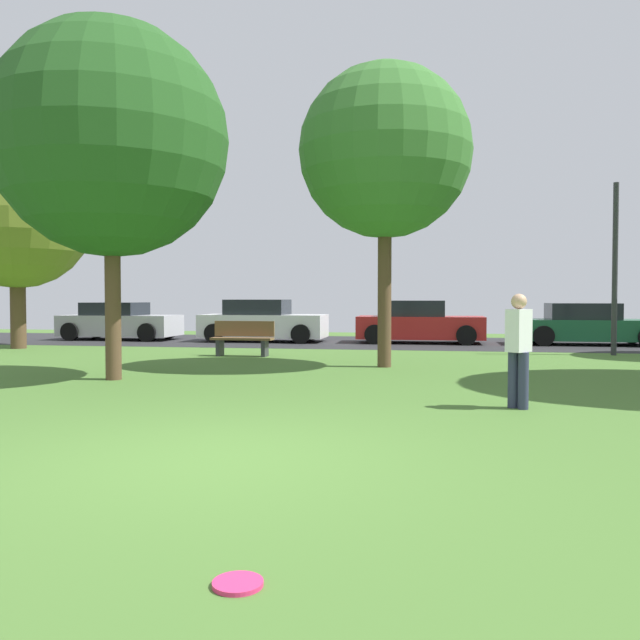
% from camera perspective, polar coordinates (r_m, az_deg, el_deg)
% --- Properties ---
extents(ground_plane, '(44.00, 44.00, 0.00)m').
position_cam_1_polar(ground_plane, '(6.29, -9.27, -11.91)').
color(ground_plane, '#47702D').
extents(road_strip, '(44.00, 6.40, 0.01)m').
position_cam_1_polar(road_strip, '(21.91, 4.68, -1.96)').
color(road_strip, '#28282B').
rests_on(road_strip, ground_plane).
extents(oak_tree_left, '(4.32, 4.32, 6.10)m').
position_cam_1_polar(oak_tree_left, '(21.28, -25.18, 8.32)').
color(oak_tree_left, brown).
rests_on(oak_tree_left, ground_plane).
extents(oak_tree_center, '(3.72, 3.72, 6.52)m').
position_cam_1_polar(oak_tree_center, '(14.44, 5.75, 14.50)').
color(oak_tree_center, brown).
rests_on(oak_tree_center, ground_plane).
extents(oak_tree_right, '(4.25, 4.25, 6.50)m').
position_cam_1_polar(oak_tree_right, '(12.76, -17.93, 14.82)').
color(oak_tree_right, brown).
rests_on(oak_tree_right, ground_plane).
extents(person_catcher, '(0.37, 0.39, 1.56)m').
position_cam_1_polar(person_catcher, '(9.17, 17.09, -2.20)').
color(person_catcher, '#2D334C').
rests_on(person_catcher, ground_plane).
extents(frisbee_disc, '(0.27, 0.27, 0.03)m').
position_cam_1_polar(frisbee_disc, '(3.67, -7.26, -22.05)').
color(frisbee_disc, '#EA2D6B').
rests_on(frisbee_disc, ground_plane).
extents(parked_car_silver, '(4.09, 2.03, 1.34)m').
position_cam_1_polar(parked_car_silver, '(24.28, -17.26, -0.19)').
color(parked_car_silver, '#B7B7BC').
rests_on(parked_car_silver, ground_plane).
extents(parked_car_white, '(4.23, 1.99, 1.44)m').
position_cam_1_polar(parked_car_white, '(22.29, -5.09, -0.20)').
color(parked_car_white, white).
rests_on(parked_car_white, ground_plane).
extents(parked_car_red, '(4.14, 2.00, 1.41)m').
position_cam_1_polar(parked_car_red, '(21.73, 8.73, -0.31)').
color(parked_car_red, '#B21E1E').
rests_on(parked_car_red, ground_plane).
extents(parked_car_green, '(4.35, 1.99, 1.33)m').
position_cam_1_polar(parked_car_green, '(22.33, 22.50, -0.47)').
color(parked_car_green, '#195633').
rests_on(parked_car_green, ground_plane).
extents(park_bench, '(1.60, 0.45, 0.90)m').
position_cam_1_polar(park_bench, '(16.82, -6.81, -1.59)').
color(park_bench, brown).
rests_on(park_bench, ground_plane).
extents(street_lamp_post, '(0.14, 0.14, 4.50)m').
position_cam_1_polar(street_lamp_post, '(18.57, 24.55, 4.10)').
color(street_lamp_post, '#2D2D33').
rests_on(street_lamp_post, ground_plane).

